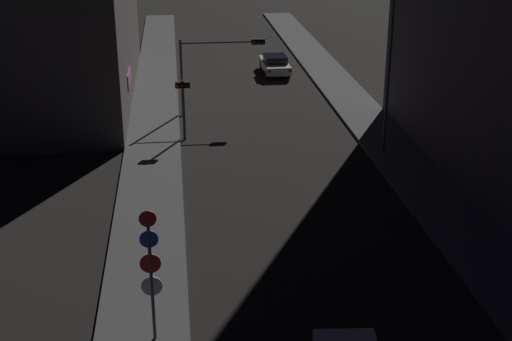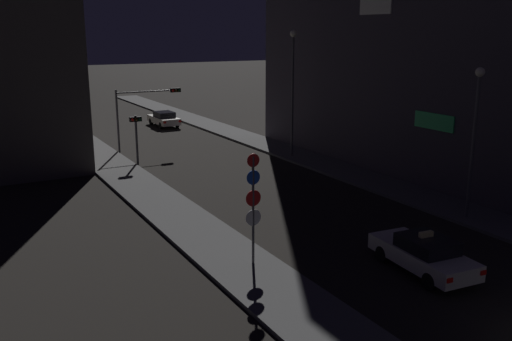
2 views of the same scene
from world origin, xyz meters
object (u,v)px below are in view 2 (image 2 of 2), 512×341
at_px(traffic_light_left_kerb, 136,129).
at_px(street_lamp_far_block, 293,75).
at_px(street_lamp_near_block, 475,125).
at_px(sign_pole_left, 253,202).
at_px(far_car, 164,119).
at_px(traffic_light_overhead, 144,104).
at_px(taxi, 424,254).

height_order(traffic_light_left_kerb, street_lamp_far_block, street_lamp_far_block).
bearing_deg(traffic_light_left_kerb, street_lamp_near_block, -61.51).
bearing_deg(sign_pole_left, far_car, 75.77).
relative_size(traffic_light_overhead, street_lamp_near_block, 0.72).
bearing_deg(traffic_light_left_kerb, far_car, 63.64).
bearing_deg(traffic_light_overhead, traffic_light_left_kerb, -114.85).
bearing_deg(street_lamp_far_block, street_lamp_near_block, -90.10).
distance_m(traffic_light_overhead, traffic_light_left_kerb, 5.11).
xyz_separation_m(far_car, traffic_light_overhead, (-4.94, -9.67, 2.74)).
distance_m(street_lamp_near_block, street_lamp_far_block, 15.64).
distance_m(far_car, street_lamp_near_block, 33.52).
relative_size(traffic_light_left_kerb, street_lamp_near_block, 0.47).
relative_size(taxi, traffic_light_overhead, 0.90).
height_order(traffic_light_overhead, street_lamp_far_block, street_lamp_far_block).
height_order(traffic_light_left_kerb, street_lamp_near_block, street_lamp_near_block).
bearing_deg(street_lamp_near_block, far_car, 95.57).
bearing_deg(traffic_light_left_kerb, street_lamp_far_block, -17.94).
height_order(taxi, sign_pole_left, sign_pole_left).
relative_size(far_car, traffic_light_left_kerb, 1.33).
relative_size(traffic_light_overhead, traffic_light_left_kerb, 1.52).
bearing_deg(traffic_light_overhead, street_lamp_far_block, -43.87).
height_order(far_car, street_lamp_near_block, street_lamp_near_block).
distance_m(far_car, traffic_light_overhead, 11.20).
bearing_deg(sign_pole_left, street_lamp_far_block, 53.02).
bearing_deg(sign_pole_left, taxi, -32.91).
bearing_deg(traffic_light_overhead, street_lamp_near_block, -70.81).
height_order(sign_pole_left, street_lamp_far_block, street_lamp_far_block).
bearing_deg(sign_pole_left, street_lamp_near_block, -0.77).
bearing_deg(taxi, sign_pole_left, 147.09).
distance_m(sign_pole_left, street_lamp_far_block, 19.60).
height_order(traffic_light_overhead, street_lamp_near_block, street_lamp_near_block).
xyz_separation_m(traffic_light_left_kerb, street_lamp_near_block, (10.27, -18.92, 2.21)).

